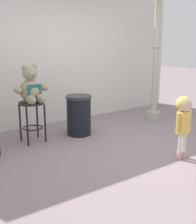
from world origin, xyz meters
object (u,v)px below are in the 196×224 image
object	(u,v)px
teddy_bear	(31,88)
bar_stool_with_teddy	(32,113)
trash_bin	(79,115)
lamppost	(155,71)
child_walking	(184,114)

from	to	relation	value
teddy_bear	bar_stool_with_teddy	bearing A→B (deg)	90.00
trash_bin	lamppost	distance (m)	2.03
teddy_bear	child_walking	bearing A→B (deg)	-52.76
bar_stool_with_teddy	trash_bin	size ratio (longest dim) A/B	0.96
trash_bin	lamppost	world-z (taller)	lamppost
bar_stool_with_teddy	lamppost	xyz separation A→B (m)	(2.76, -0.18, 0.55)
teddy_bear	lamppost	distance (m)	2.77
bar_stool_with_teddy	child_walking	world-z (taller)	child_walking
bar_stool_with_teddy	lamppost	distance (m)	2.82
bar_stool_with_teddy	trash_bin	world-z (taller)	trash_bin
teddy_bear	trash_bin	distance (m)	1.03
child_walking	lamppost	xyz separation A→B (m)	(1.28, 1.80, 0.38)
teddy_bear	lamppost	xyz separation A→B (m)	(2.76, -0.15, 0.12)
bar_stool_with_teddy	lamppost	bearing A→B (deg)	-3.72
trash_bin	bar_stool_with_teddy	bearing A→B (deg)	171.25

